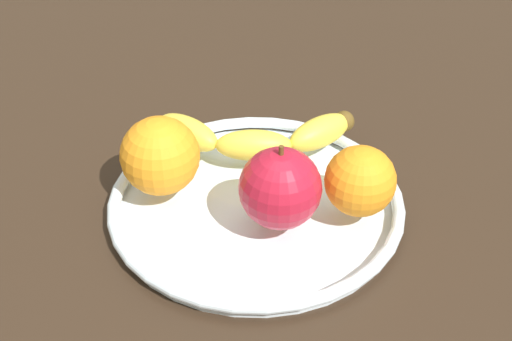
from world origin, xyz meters
TOP-DOWN VIEW (x-y plane):
  - ground_plane at (0.00, 0.00)cm, footprint 134.26×134.26cm
  - fruit_bowl at (0.00, 0.00)cm, footprint 28.07×28.07cm
  - banana at (-2.35, 7.30)cm, footprint 20.33×11.40cm
  - apple at (3.13, -2.58)cm, footprint 7.39×7.39cm
  - orange_front_right at (9.45, 1.26)cm, footprint 6.51×6.51cm
  - orange_front_left at (-8.84, -1.67)cm, footprint 7.47×7.47cm

SIDE VIEW (x-z plane):
  - ground_plane at x=0.00cm, z-range -4.00..0.00cm
  - fruit_bowl at x=0.00cm, z-range 0.02..1.82cm
  - banana at x=-2.35cm, z-range 1.80..4.96cm
  - orange_front_right at x=9.45cm, z-range 1.80..8.31cm
  - apple at x=3.13cm, z-range 1.40..9.59cm
  - orange_front_left at x=-8.84cm, z-range 1.80..9.27cm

